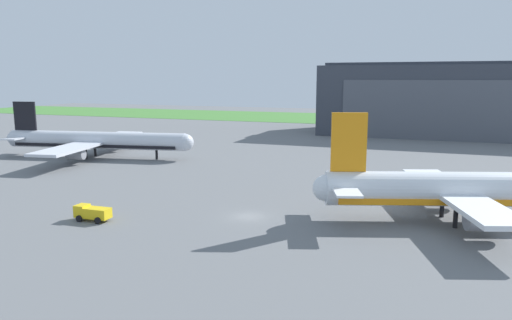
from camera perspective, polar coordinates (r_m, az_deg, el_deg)
ground_plane at (r=61.68m, az=-0.91°, el=-6.90°), size 440.00×440.00×0.00m
grass_field_strip at (r=211.65m, az=14.24°, el=4.81°), size 440.00×56.00×0.08m
maintenance_hangar at (r=160.72m, az=21.05°, el=6.84°), size 70.32×32.78×22.91m
airliner_near_left at (r=63.65m, az=23.87°, el=-3.42°), size 35.62×28.33×13.75m
airliner_far_left at (r=112.01m, az=-18.87°, el=2.22°), size 44.58×39.64×12.55m
stair_truck at (r=63.18m, az=-19.33°, el=-6.06°), size 4.68×2.27×1.96m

